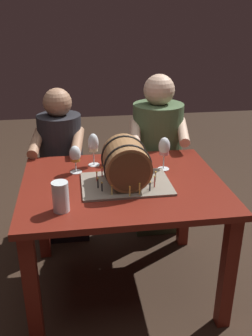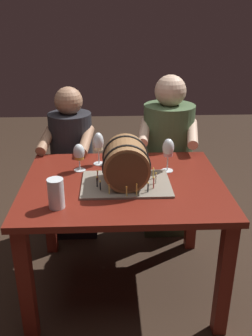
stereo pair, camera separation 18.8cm
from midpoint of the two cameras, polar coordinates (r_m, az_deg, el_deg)
ground_plane at (r=2.45m, az=-2.77°, el=-17.63°), size 8.00×8.00×0.00m
dining_table at (r=2.11m, az=-3.08°, el=-5.14°), size 1.12×0.90×0.72m
barrel_cake at (r=1.97m, az=-2.73°, el=0.46°), size 0.49×0.34×0.26m
wine_glass_white at (r=2.24m, az=-7.49°, el=3.59°), size 0.07×0.07×0.20m
wine_glass_amber at (r=2.17m, az=-10.36°, el=1.91°), size 0.07×0.07×0.17m
wine_glass_rose at (r=2.17m, az=3.48°, el=3.07°), size 0.07×0.07×0.20m
wine_glass_empty at (r=2.28m, az=-4.09°, el=3.59°), size 0.07×0.07×0.17m
beer_pint at (r=1.78m, az=-13.10°, el=-4.56°), size 0.08×0.08×0.15m
person_seated_left at (r=2.75m, az=-11.74°, el=-0.85°), size 0.38×0.48×1.13m
person_seated_right at (r=2.76m, az=2.84°, el=1.33°), size 0.45×0.53×1.20m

